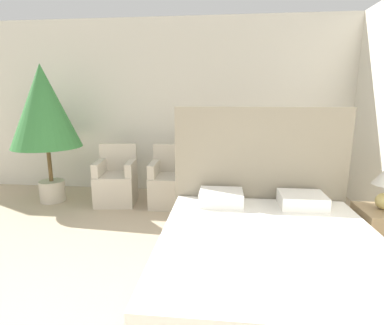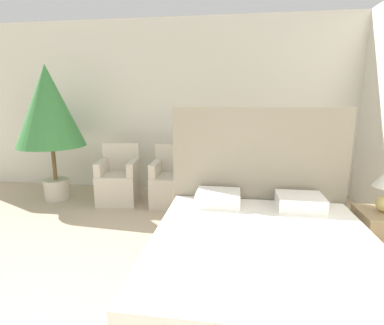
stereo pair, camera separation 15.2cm
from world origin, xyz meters
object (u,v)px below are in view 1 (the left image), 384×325
potted_palm (44,110)px  nightstand (380,233)px  bed (269,255)px  armchair_near_window_right (170,186)px  armchair_near_window_left (116,184)px

potted_palm → nightstand: bearing=-16.4°
bed → nightstand: size_ratio=3.95×
armchair_near_window_right → nightstand: 2.74m
armchair_near_window_right → armchair_near_window_left: bearing=177.9°
bed → potted_palm: (-3.10, 1.90, 1.14)m
bed → nightstand: bed is taller
armchair_near_window_right → nightstand: bearing=-30.4°
armchair_near_window_right → potted_palm: bearing=178.9°
bed → nightstand: (1.21, 0.63, -0.05)m
armchair_near_window_left → armchair_near_window_right: 0.85m
armchair_near_window_right → potted_palm: (-1.90, -0.03, 1.14)m
bed → armchair_near_window_left: size_ratio=2.24×
bed → armchair_near_window_right: bearing=121.9°
nightstand → potted_palm: bearing=163.6°
armchair_near_window_right → bed: bearing=-60.2°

